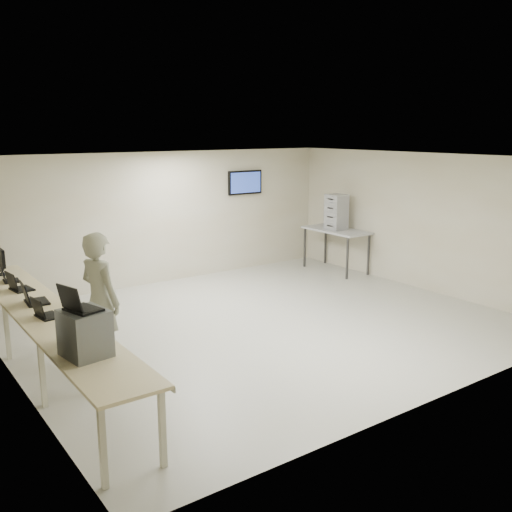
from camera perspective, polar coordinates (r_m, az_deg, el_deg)
room at (r=9.53m, az=0.66°, el=1.40°), size 8.01×7.01×2.81m
workbench at (r=8.10m, az=-20.36°, el=-5.71°), size 0.76×6.00×0.90m
equipment_box at (r=6.33m, az=-16.73°, el=-7.40°), size 0.49×0.54×0.50m
laptop_on_box at (r=6.22m, az=-17.42°, el=-4.65°), size 0.40×0.44×0.29m
laptop_0 at (r=6.81m, az=-17.72°, el=-7.68°), size 0.35×0.39×0.26m
laptop_1 at (r=7.80m, az=-20.44°, el=-5.30°), size 0.33×0.38×0.27m
laptop_2 at (r=8.47m, az=-21.49°, el=-3.93°), size 0.36×0.42×0.31m
laptop_3 at (r=9.22m, az=-22.74°, el=-2.76°), size 0.35×0.41×0.29m
laptop_4 at (r=9.80m, az=-23.57°, el=-2.03°), size 0.29×0.34×0.25m
monitor_near at (r=10.27m, az=-24.16°, el=-0.27°), size 0.20×0.45×0.44m
soldier at (r=8.11m, az=-15.29°, el=-4.35°), size 0.63×0.80×1.92m
side_table at (r=13.36m, az=8.04°, el=2.37°), size 0.77×1.64×0.99m
storage_bins at (r=13.27m, az=8.04°, el=4.39°), size 0.39×0.43×0.81m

